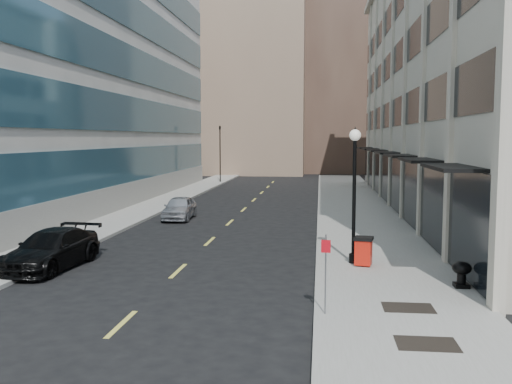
% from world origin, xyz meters
% --- Properties ---
extents(ground, '(160.00, 160.00, 0.00)m').
position_xyz_m(ground, '(0.00, 0.00, 0.00)').
color(ground, black).
rests_on(ground, ground).
extents(sidewalk_right, '(5.00, 80.00, 0.15)m').
position_xyz_m(sidewalk_right, '(7.50, 20.00, 0.07)').
color(sidewalk_right, gray).
rests_on(sidewalk_right, ground).
extents(sidewalk_left, '(3.00, 80.00, 0.15)m').
position_xyz_m(sidewalk_left, '(-6.50, 20.00, 0.07)').
color(sidewalk_left, gray).
rests_on(sidewalk_left, ground).
extents(building_right, '(15.30, 46.50, 18.25)m').
position_xyz_m(building_right, '(16.94, 26.99, 8.99)').
color(building_right, '#BFB4A2').
rests_on(building_right, ground).
extents(building_left, '(16.14, 46.00, 20.00)m').
position_xyz_m(building_left, '(-15.95, 27.00, 9.99)').
color(building_left, silver).
rests_on(building_left, ground).
extents(skyline_tan_near, '(14.00, 18.00, 28.00)m').
position_xyz_m(skyline_tan_near, '(-4.00, 68.00, 14.00)').
color(skyline_tan_near, '#836B56').
rests_on(skyline_tan_near, ground).
extents(skyline_brown, '(12.00, 16.00, 34.00)m').
position_xyz_m(skyline_brown, '(8.00, 72.00, 17.00)').
color(skyline_brown, brown).
rests_on(skyline_brown, ground).
extents(skyline_tan_far, '(12.00, 14.00, 22.00)m').
position_xyz_m(skyline_tan_far, '(-14.00, 78.00, 11.00)').
color(skyline_tan_far, '#836B56').
rests_on(skyline_tan_far, ground).
extents(skyline_stone, '(10.00, 14.00, 20.00)m').
position_xyz_m(skyline_stone, '(18.00, 66.00, 10.00)').
color(skyline_stone, '#BFB4A2').
rests_on(skyline_stone, ground).
extents(grate_mid, '(1.40, 1.00, 0.01)m').
position_xyz_m(grate_mid, '(7.60, 1.00, 0.15)').
color(grate_mid, black).
rests_on(grate_mid, sidewalk_right).
extents(grate_far, '(1.40, 1.00, 0.01)m').
position_xyz_m(grate_far, '(7.60, 3.80, 0.15)').
color(grate_far, black).
rests_on(grate_far, sidewalk_right).
extents(road_centerline, '(0.15, 68.20, 0.01)m').
position_xyz_m(road_centerline, '(0.00, 17.00, 0.01)').
color(road_centerline, '#D8CC4C').
rests_on(road_centerline, ground).
extents(traffic_signal, '(0.66, 0.66, 6.98)m').
position_xyz_m(traffic_signal, '(-5.50, 48.00, 5.72)').
color(traffic_signal, black).
rests_on(traffic_signal, ground).
extents(car_black_pickup, '(2.40, 5.08, 1.43)m').
position_xyz_m(car_black_pickup, '(-4.80, 7.90, 0.72)').
color(car_black_pickup, black).
rests_on(car_black_pickup, ground).
extents(car_silver_sedan, '(1.80, 4.11, 1.38)m').
position_xyz_m(car_silver_sedan, '(-3.20, 20.99, 0.69)').
color(car_silver_sedan, '#9C9FA4').
rests_on(car_silver_sedan, ground).
extents(trash_bin, '(0.78, 0.81, 1.07)m').
position_xyz_m(trash_bin, '(6.75, 8.98, 0.73)').
color(trash_bin, red).
rests_on(trash_bin, sidewalk_right).
extents(lamppost, '(0.43, 0.43, 5.13)m').
position_xyz_m(lamppost, '(6.40, 9.43, 3.16)').
color(lamppost, black).
rests_on(lamppost, sidewalk_right).
extents(sign_post, '(0.25, 0.06, 2.16)m').
position_xyz_m(sign_post, '(5.30, 2.99, 1.56)').
color(sign_post, slate).
rests_on(sign_post, sidewalk_right).
extents(urn_planter, '(0.60, 0.60, 0.83)m').
position_xyz_m(urn_planter, '(9.60, 6.22, 0.65)').
color(urn_planter, black).
rests_on(urn_planter, sidewalk_right).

